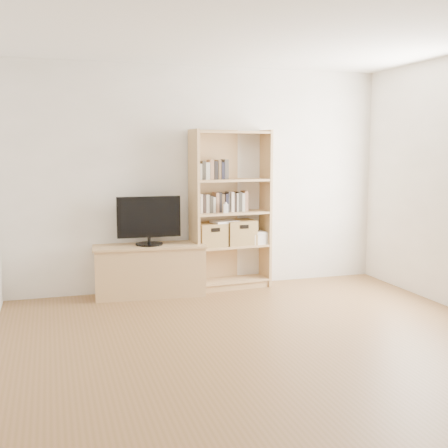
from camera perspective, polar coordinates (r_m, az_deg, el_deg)
name	(u,v)px	position (r m, az deg, el deg)	size (l,w,h in m)	color
floor	(284,359)	(4.58, 6.15, -13.52)	(4.50, 5.00, 0.01)	brown
back_wall	(201,179)	(6.65, -2.32, 4.61)	(4.50, 0.02, 2.60)	silver
ceiling	(289,18)	(4.38, 6.66, 20.11)	(4.50, 5.00, 0.01)	white
tv_stand	(150,271)	(6.42, -7.55, -4.77)	(1.21, 0.45, 0.55)	tan
bookshelf	(231,210)	(6.61, 0.67, 1.44)	(0.94, 0.33, 1.87)	tan
television	(149,220)	(6.32, -7.64, 0.38)	(0.71, 0.05, 0.56)	black
books_row_mid	(230,203)	(6.62, 0.60, 2.15)	(0.76, 0.15, 0.20)	#433F3A
books_row_upper	(213,170)	(6.51, -1.09, 5.52)	(0.41, 0.15, 0.22)	#433F3A
baby_monitor	(226,209)	(6.47, 0.18, 1.58)	(0.05, 0.03, 0.10)	white
basket_left	(211,235)	(6.55, -1.33, -1.10)	(0.33, 0.27, 0.27)	olive
basket_right	(240,232)	(6.68, 1.59, -0.84)	(0.35, 0.29, 0.29)	olive
laptop	(224,222)	(6.59, 0.05, 0.24)	(0.30, 0.21, 0.02)	white
magazine_stack	(255,238)	(6.78, 3.20, -1.43)	(0.19, 0.27, 0.13)	beige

